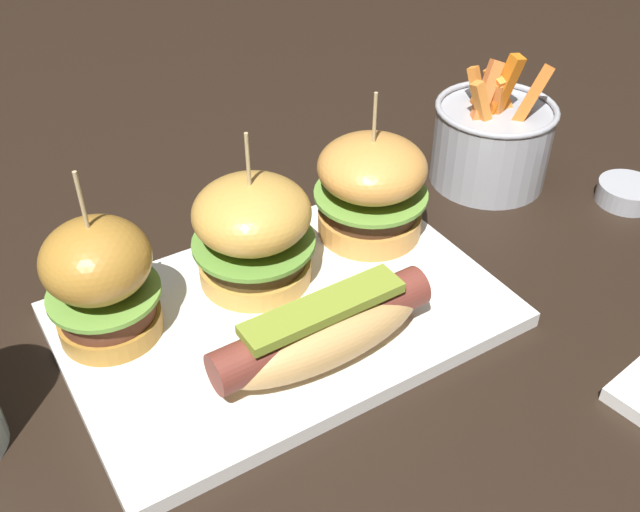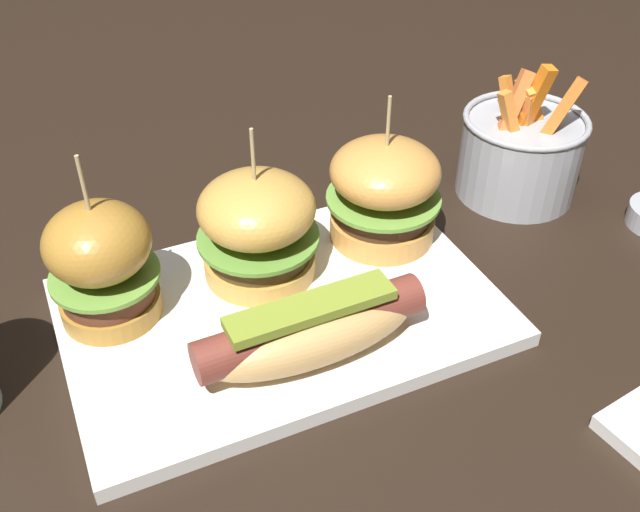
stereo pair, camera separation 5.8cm
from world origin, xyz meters
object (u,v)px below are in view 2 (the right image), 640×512
at_px(platter_main, 282,312).
at_px(slider_left, 102,263).
at_px(hot_dog, 308,331).
at_px(slider_right, 384,191).
at_px(fries_bucket, 520,153).
at_px(slider_center, 252,228).

relative_size(platter_main, slider_left, 2.38).
bearing_deg(hot_dog, slider_left, 138.69).
xyz_separation_m(platter_main, hot_dog, (-0.00, -0.06, 0.03)).
bearing_deg(slider_left, slider_right, 0.81).
distance_m(platter_main, slider_left, 0.15).
bearing_deg(hot_dog, fries_bucket, 25.53).
distance_m(slider_left, slider_right, 0.25).
relative_size(hot_dog, fries_bucket, 1.27).
xyz_separation_m(slider_left, slider_center, (0.12, -0.00, -0.00)).
bearing_deg(hot_dog, slider_right, 42.48).
bearing_deg(slider_right, fries_bucket, 9.12).
distance_m(platter_main, hot_dog, 0.07).
xyz_separation_m(hot_dog, slider_center, (-0.00, 0.11, 0.02)).
xyz_separation_m(hot_dog, fries_bucket, (0.29, 0.14, 0.01)).
distance_m(slider_center, slider_right, 0.13).
bearing_deg(slider_left, hot_dog, -41.31).
xyz_separation_m(slider_center, slider_right, (0.13, 0.00, 0.00)).
height_order(hot_dog, slider_left, slider_left).
height_order(platter_main, fries_bucket, fries_bucket).
xyz_separation_m(hot_dog, slider_left, (-0.12, 0.11, 0.03)).
bearing_deg(slider_right, platter_main, -156.66).
bearing_deg(slider_center, fries_bucket, 5.97).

